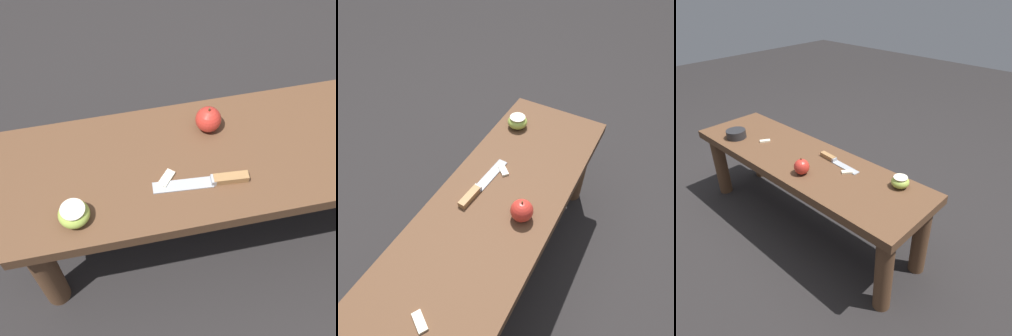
% 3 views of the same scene
% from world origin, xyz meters
% --- Properties ---
extents(ground_plane, '(8.00, 8.00, 0.00)m').
position_xyz_m(ground_plane, '(0.00, 0.00, 0.00)').
color(ground_plane, black).
extents(wooden_bench, '(1.32, 0.38, 0.41)m').
position_xyz_m(wooden_bench, '(0.00, 0.00, 0.33)').
color(wooden_bench, brown).
rests_on(wooden_bench, ground_plane).
extents(knife, '(0.24, 0.05, 0.02)m').
position_xyz_m(knife, '(-0.13, -0.08, 0.41)').
color(knife, '#9EA0A5').
rests_on(knife, wooden_bench).
extents(apple_whole, '(0.07, 0.07, 0.08)m').
position_xyz_m(apple_whole, '(-0.11, 0.09, 0.44)').
color(apple_whole, red).
rests_on(apple_whole, wooden_bench).
extents(apple_cut, '(0.08, 0.08, 0.05)m').
position_xyz_m(apple_cut, '(-0.48, -0.11, 0.43)').
color(apple_cut, '#9EB747').
rests_on(apple_cut, wooden_bench).
extents(apple_slice_near_knife, '(0.05, 0.05, 0.01)m').
position_xyz_m(apple_slice_near_knife, '(-0.25, -0.05, 0.41)').
color(apple_slice_near_knife, beige).
rests_on(apple_slice_near_knife, wooden_bench).
extents(apple_slice_center, '(0.05, 0.06, 0.01)m').
position_xyz_m(apple_slice_center, '(0.27, 0.02, 0.41)').
color(apple_slice_center, beige).
rests_on(apple_slice_center, wooden_bench).
extents(bowl, '(0.10, 0.10, 0.04)m').
position_xyz_m(bowl, '(0.43, 0.09, 0.43)').
color(bowl, '#232326').
rests_on(bowl, wooden_bench).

